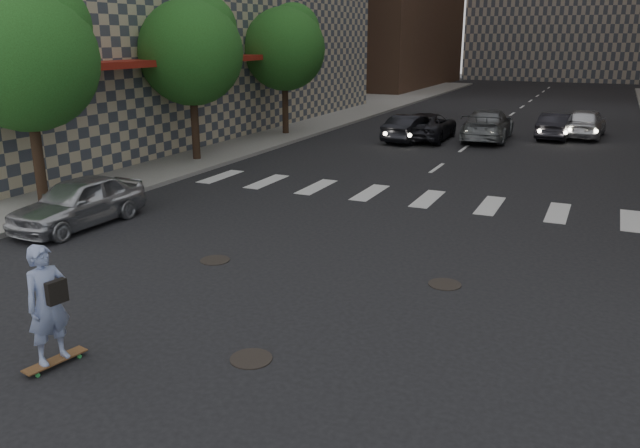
{
  "coord_description": "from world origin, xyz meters",
  "views": [
    {
      "loc": [
        6.06,
        -10.33,
        5.08
      ],
      "look_at": [
        0.81,
        1.04,
        1.3
      ],
      "focal_mm": 35.0,
      "sensor_mm": 36.0,
      "label": 1
    }
  ],
  "objects_px": {
    "traffic_car_c": "(427,126)",
    "silver_sedan": "(78,202)",
    "tree_a": "(29,52)",
    "skateboarder": "(48,304)",
    "traffic_car_a": "(411,128)",
    "traffic_car_d": "(585,123)",
    "tree_b": "(194,48)",
    "tree_c": "(286,45)",
    "traffic_car_e": "(557,126)",
    "traffic_car_b": "(488,125)"
  },
  "relations": [
    {
      "from": "tree_a",
      "to": "traffic_car_a",
      "type": "xyz_separation_m",
      "value": [
        6.53,
        16.86,
        -3.98
      ]
    },
    {
      "from": "traffic_car_b",
      "to": "traffic_car_e",
      "type": "distance_m",
      "value": 3.72
    },
    {
      "from": "silver_sedan",
      "to": "traffic_car_d",
      "type": "bearing_deg",
      "value": 64.4
    },
    {
      "from": "traffic_car_a",
      "to": "tree_a",
      "type": "bearing_deg",
      "value": 76.81
    },
    {
      "from": "traffic_car_b",
      "to": "traffic_car_c",
      "type": "height_order",
      "value": "traffic_car_b"
    },
    {
      "from": "traffic_car_e",
      "to": "traffic_car_c",
      "type": "bearing_deg",
      "value": 32.42
    },
    {
      "from": "traffic_car_a",
      "to": "traffic_car_e",
      "type": "height_order",
      "value": "traffic_car_a"
    },
    {
      "from": "tree_b",
      "to": "traffic_car_a",
      "type": "distance_m",
      "value": 11.71
    },
    {
      "from": "traffic_car_c",
      "to": "traffic_car_e",
      "type": "bearing_deg",
      "value": -153.76
    },
    {
      "from": "tree_c",
      "to": "traffic_car_e",
      "type": "relative_size",
      "value": 1.63
    },
    {
      "from": "tree_b",
      "to": "traffic_car_c",
      "type": "bearing_deg",
      "value": 53.79
    },
    {
      "from": "skateboarder",
      "to": "tree_b",
      "type": "bearing_deg",
      "value": 128.73
    },
    {
      "from": "silver_sedan",
      "to": "traffic_car_c",
      "type": "xyz_separation_m",
      "value": [
        4.67,
        18.87,
        -0.01
      ]
    },
    {
      "from": "traffic_car_d",
      "to": "traffic_car_e",
      "type": "xyz_separation_m",
      "value": [
        -1.32,
        -1.06,
        -0.1
      ]
    },
    {
      "from": "silver_sedan",
      "to": "traffic_car_d",
      "type": "distance_m",
      "value": 25.97
    },
    {
      "from": "traffic_car_a",
      "to": "tree_b",
      "type": "bearing_deg",
      "value": 61.59
    },
    {
      "from": "silver_sedan",
      "to": "traffic_car_b",
      "type": "xyz_separation_m",
      "value": [
        7.5,
        20.0,
        0.09
      ]
    },
    {
      "from": "traffic_car_e",
      "to": "tree_c",
      "type": "bearing_deg",
      "value": 25.13
    },
    {
      "from": "traffic_car_c",
      "to": "traffic_car_e",
      "type": "distance_m",
      "value": 6.73
    },
    {
      "from": "skateboarder",
      "to": "traffic_car_d",
      "type": "height_order",
      "value": "skateboarder"
    },
    {
      "from": "tree_b",
      "to": "traffic_car_d",
      "type": "bearing_deg",
      "value": 44.02
    },
    {
      "from": "tree_c",
      "to": "traffic_car_d",
      "type": "height_order",
      "value": "tree_c"
    },
    {
      "from": "traffic_car_a",
      "to": "traffic_car_b",
      "type": "distance_m",
      "value": 3.96
    },
    {
      "from": "silver_sedan",
      "to": "traffic_car_e",
      "type": "bearing_deg",
      "value": 65.99
    },
    {
      "from": "traffic_car_d",
      "to": "traffic_car_e",
      "type": "bearing_deg",
      "value": 42.96
    },
    {
      "from": "tree_b",
      "to": "skateboarder",
      "type": "distance_m",
      "value": 17.45
    },
    {
      "from": "tree_a",
      "to": "skateboarder",
      "type": "relative_size",
      "value": 3.22
    },
    {
      "from": "tree_b",
      "to": "traffic_car_b",
      "type": "height_order",
      "value": "tree_b"
    },
    {
      "from": "traffic_car_b",
      "to": "traffic_car_e",
      "type": "xyz_separation_m",
      "value": [
        3.14,
        2.0,
        -0.11
      ]
    },
    {
      "from": "traffic_car_e",
      "to": "silver_sedan",
      "type": "bearing_deg",
      "value": 68.95
    },
    {
      "from": "tree_a",
      "to": "tree_c",
      "type": "distance_m",
      "value": 16.0
    },
    {
      "from": "silver_sedan",
      "to": "traffic_car_e",
      "type": "relative_size",
      "value": 1.0
    },
    {
      "from": "tree_c",
      "to": "silver_sedan",
      "type": "distance_m",
      "value": 17.76
    },
    {
      "from": "skateboarder",
      "to": "traffic_car_a",
      "type": "distance_m",
      "value": 24.04
    },
    {
      "from": "skateboarder",
      "to": "traffic_car_b",
      "type": "distance_m",
      "value": 26.08
    },
    {
      "from": "skateboarder",
      "to": "traffic_car_a",
      "type": "bearing_deg",
      "value": 104.41
    },
    {
      "from": "skateboarder",
      "to": "traffic_car_b",
      "type": "xyz_separation_m",
      "value": [
        2.04,
        26.0,
        -0.3
      ]
    },
    {
      "from": "traffic_car_a",
      "to": "traffic_car_d",
      "type": "height_order",
      "value": "traffic_car_d"
    },
    {
      "from": "tree_b",
      "to": "traffic_car_c",
      "type": "height_order",
      "value": "tree_b"
    },
    {
      "from": "tree_a",
      "to": "tree_c",
      "type": "relative_size",
      "value": 1.0
    },
    {
      "from": "traffic_car_a",
      "to": "skateboarder",
      "type": "bearing_deg",
      "value": 101.29
    },
    {
      "from": "traffic_car_c",
      "to": "silver_sedan",
      "type": "bearing_deg",
      "value": 74.66
    },
    {
      "from": "tree_c",
      "to": "traffic_car_b",
      "type": "bearing_deg",
      "value": 16.05
    },
    {
      "from": "traffic_car_a",
      "to": "tree_c",
      "type": "bearing_deg",
      "value": 15.52
    },
    {
      "from": "tree_a",
      "to": "traffic_car_c",
      "type": "relative_size",
      "value": 1.35
    },
    {
      "from": "tree_b",
      "to": "tree_c",
      "type": "distance_m",
      "value": 8.0
    },
    {
      "from": "tree_b",
      "to": "silver_sedan",
      "type": "height_order",
      "value": "tree_b"
    },
    {
      "from": "traffic_car_a",
      "to": "traffic_car_d",
      "type": "xyz_separation_m",
      "value": [
        7.87,
        5.06,
        0.09
      ]
    },
    {
      "from": "tree_a",
      "to": "traffic_car_e",
      "type": "distance_m",
      "value": 24.95
    },
    {
      "from": "tree_a",
      "to": "traffic_car_a",
      "type": "distance_m",
      "value": 18.52
    }
  ]
}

